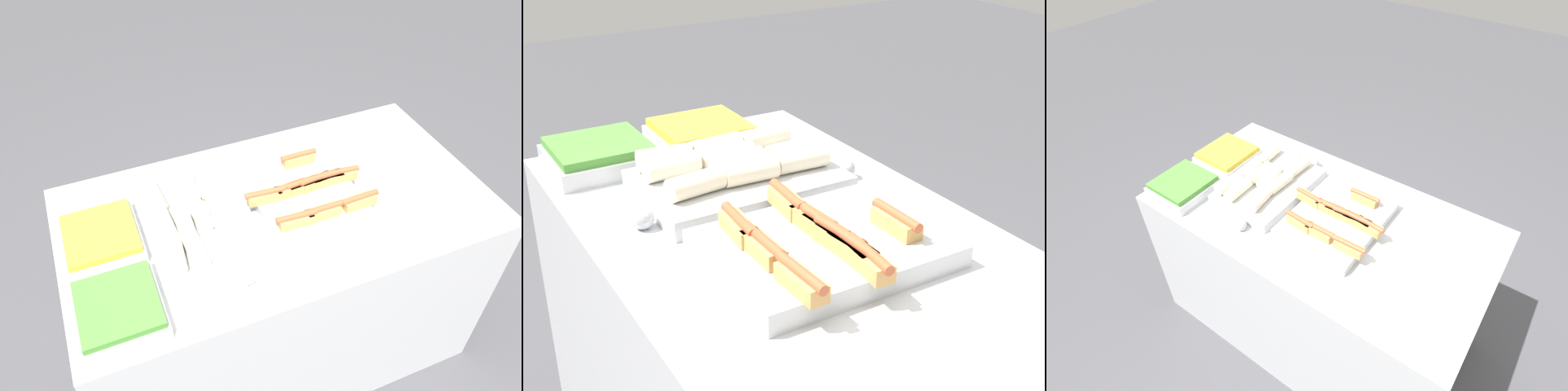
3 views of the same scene
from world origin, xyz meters
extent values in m
plane|color=#4C4C51|center=(0.00, 0.00, 0.00)|extent=(12.00, 12.00, 0.00)
cube|color=silver|center=(0.00, 0.00, 0.44)|extent=(1.58, 0.85, 0.88)
cube|color=silver|center=(0.10, 0.00, 0.91)|extent=(0.37, 0.48, 0.05)
cube|color=tan|center=(0.15, 0.15, 0.95)|extent=(0.12, 0.04, 0.04)
cylinder|color=#C15633|center=(0.15, 0.15, 0.97)|extent=(0.14, 0.02, 0.02)
cube|color=tan|center=(0.00, -0.15, 0.95)|extent=(0.13, 0.05, 0.04)
cylinder|color=#C15633|center=(0.00, -0.15, 0.97)|extent=(0.15, 0.03, 0.02)
cube|color=tan|center=(0.10, -0.15, 0.95)|extent=(0.12, 0.04, 0.04)
cylinder|color=#C15633|center=(0.10, -0.15, 0.97)|extent=(0.14, 0.02, 0.02)
cube|color=tan|center=(0.15, 0.00, 0.95)|extent=(0.13, 0.06, 0.04)
cylinder|color=#C15633|center=(0.15, 0.00, 0.97)|extent=(0.15, 0.04, 0.02)
cube|color=tan|center=(0.10, 0.00, 0.95)|extent=(0.13, 0.05, 0.04)
cylinder|color=#C15633|center=(0.10, 0.00, 0.97)|extent=(0.15, 0.03, 0.02)
cube|color=tan|center=(0.25, 0.00, 0.95)|extent=(0.13, 0.06, 0.04)
cylinder|color=#C15633|center=(0.25, 0.00, 0.97)|extent=(0.15, 0.04, 0.02)
cube|color=tan|center=(0.20, 0.00, 0.95)|extent=(0.12, 0.04, 0.04)
cylinder|color=#C15633|center=(0.20, 0.00, 0.97)|extent=(0.14, 0.02, 0.02)
cube|color=tan|center=(-0.05, 0.00, 0.95)|extent=(0.13, 0.05, 0.04)
cylinder|color=#C15633|center=(-0.05, 0.00, 0.97)|extent=(0.15, 0.03, 0.02)
cube|color=tan|center=(0.05, 0.00, 0.95)|extent=(0.13, 0.05, 0.04)
cylinder|color=#C15633|center=(0.05, 0.00, 0.97)|extent=(0.14, 0.03, 0.02)
cube|color=tan|center=(0.25, -0.15, 0.95)|extent=(0.13, 0.05, 0.04)
cylinder|color=#C15633|center=(0.25, -0.15, 0.97)|extent=(0.14, 0.03, 0.02)
cube|color=silver|center=(-0.29, 0.00, 0.91)|extent=(0.34, 0.49, 0.05)
cylinder|color=beige|center=(-0.23, 0.15, 0.96)|extent=(0.06, 0.14, 0.06)
cylinder|color=beige|center=(-0.36, -0.15, 0.96)|extent=(0.06, 0.14, 0.06)
cylinder|color=beige|center=(-0.42, 0.00, 0.96)|extent=(0.06, 0.14, 0.06)
cylinder|color=beige|center=(-0.35, 0.00, 0.96)|extent=(0.07, 0.14, 0.06)
cylinder|color=beige|center=(-0.29, 0.15, 0.96)|extent=(0.07, 0.14, 0.06)
cylinder|color=beige|center=(-0.23, 0.00, 0.96)|extent=(0.06, 0.14, 0.06)
cylinder|color=beige|center=(-0.23, -0.14, 0.96)|extent=(0.07, 0.14, 0.06)
cylinder|color=beige|center=(-0.42, 0.15, 0.96)|extent=(0.07, 0.14, 0.06)
cylinder|color=beige|center=(-0.42, -0.14, 0.96)|extent=(0.07, 0.14, 0.06)
cylinder|color=beige|center=(-0.29, 0.00, 0.96)|extent=(0.07, 0.14, 0.06)
cube|color=silver|center=(-0.63, -0.25, 0.91)|extent=(0.25, 0.27, 0.05)
cube|color=#4C9338|center=(-0.63, -0.25, 0.94)|extent=(0.23, 0.25, 0.02)
cube|color=silver|center=(-0.63, 0.05, 0.91)|extent=(0.25, 0.27, 0.05)
cube|color=gold|center=(-0.63, 0.05, 0.94)|extent=(0.23, 0.25, 0.02)
cylinder|color=#B2B5BA|center=(-0.32, -0.28, 0.89)|extent=(0.19, 0.03, 0.01)
sphere|color=#B2B5BA|center=(-0.23, -0.28, 0.91)|extent=(0.05, 0.05, 0.05)
cylinder|color=#B2B5BA|center=(-0.32, 0.28, 0.89)|extent=(0.19, 0.01, 0.01)
sphere|color=#B2B5BA|center=(-0.22, 0.28, 0.91)|extent=(0.05, 0.05, 0.05)
camera|label=1|loc=(-0.57, -1.21, 2.18)|focal=35.00mm
camera|label=2|loc=(1.20, -0.75, 1.66)|focal=50.00mm
camera|label=3|loc=(0.75, -1.13, 2.19)|focal=28.00mm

